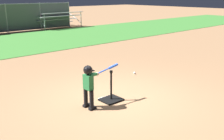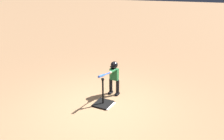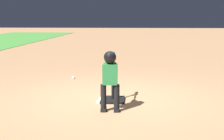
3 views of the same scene
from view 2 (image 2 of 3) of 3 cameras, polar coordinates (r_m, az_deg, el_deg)
The scene contains 4 objects.
ground_plane at distance 6.00m, azimuth -3.08°, elevation -9.74°, with size 90.00×90.00×0.00m, color #99704C.
home_plate at distance 6.11m, azimuth -1.87°, elevation -8.98°, with size 0.44×0.44×0.02m, color white.
batting_tee at distance 6.10m, azimuth -2.35°, elevation -8.19°, with size 0.51×0.46×0.78m.
batter_child at distance 6.38m, azimuth 0.42°, elevation -1.16°, with size 1.02×0.32×1.04m.
Camera 2 is at (4.46, 2.58, 3.07)m, focal length 35.00 mm.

